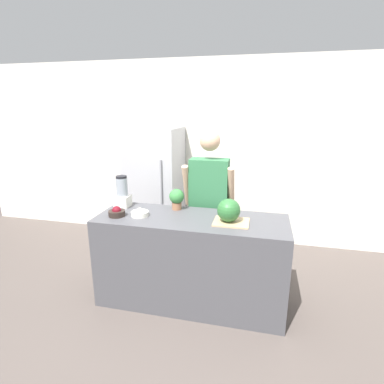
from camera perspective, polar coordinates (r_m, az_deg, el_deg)
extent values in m
plane|color=#564C47|center=(3.07, -1.69, -23.19)|extent=(14.00, 14.00, 0.00)
cube|color=white|center=(4.39, 4.94, 7.39)|extent=(8.00, 0.06, 2.60)
cube|color=#4C4C51|center=(3.09, -0.14, -12.86)|extent=(1.84, 0.66, 0.91)
cube|color=#B7B7BC|center=(4.31, -6.97, 0.91)|extent=(0.72, 0.69, 1.68)
cylinder|color=gray|center=(3.87, -5.88, 1.81)|extent=(0.02, 0.02, 0.59)
cube|color=#333338|center=(3.55, 3.12, -9.68)|extent=(0.32, 0.18, 0.82)
cube|color=#337247|center=(3.31, 3.30, 1.33)|extent=(0.42, 0.22, 0.58)
sphere|color=#DBAD89|center=(3.22, 3.44, 9.74)|extent=(0.22, 0.22, 0.22)
cylinder|color=#DBAD89|center=(3.33, -1.01, 1.24)|extent=(0.07, 0.23, 0.49)
cylinder|color=#DBAD89|center=(3.24, 7.46, 0.73)|extent=(0.07, 0.23, 0.49)
cube|color=tan|center=(2.80, 7.50, -5.70)|extent=(0.32, 0.27, 0.01)
sphere|color=#2D6B33|center=(2.76, 7.00, -3.48)|extent=(0.21, 0.21, 0.21)
cylinder|color=#2D231E|center=(3.03, -14.13, -3.95)|extent=(0.16, 0.16, 0.06)
sphere|color=maroon|center=(3.02, -14.16, -3.46)|extent=(0.09, 0.09, 0.09)
cylinder|color=white|center=(2.98, -9.91, -4.09)|extent=(0.17, 0.17, 0.05)
sphere|color=white|center=(2.97, -9.93, -3.67)|extent=(0.07, 0.07, 0.07)
cube|color=silver|center=(3.29, -13.05, -1.72)|extent=(0.15, 0.15, 0.12)
cylinder|color=#99A3AD|center=(3.24, -13.22, 0.93)|extent=(0.12, 0.12, 0.19)
cylinder|color=black|center=(3.22, -13.34, 2.80)|extent=(0.11, 0.11, 0.02)
cylinder|color=#996647|center=(3.13, -2.91, -2.64)|extent=(0.10, 0.10, 0.08)
sphere|color=#387F3D|center=(3.10, -2.94, -0.83)|extent=(0.15, 0.15, 0.15)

